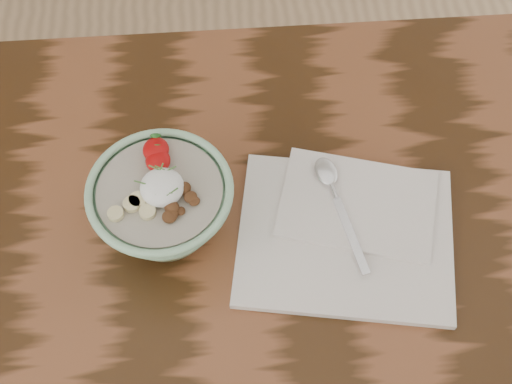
% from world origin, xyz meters
% --- Properties ---
extents(table, '(1.60, 0.90, 0.75)m').
position_xyz_m(table, '(0.00, 0.00, 0.66)').
color(table, '#361F0D').
rests_on(table, ground).
extents(breakfast_bowl, '(0.18, 0.18, 0.12)m').
position_xyz_m(breakfast_bowl, '(-0.18, 0.11, 0.81)').
color(breakfast_bowl, '#94C79D').
rests_on(breakfast_bowl, table).
extents(napkin, '(0.31, 0.27, 0.02)m').
position_xyz_m(napkin, '(0.05, 0.08, 0.76)').
color(napkin, silver).
rests_on(napkin, table).
extents(spoon, '(0.06, 0.18, 0.01)m').
position_xyz_m(spoon, '(0.04, 0.14, 0.77)').
color(spoon, silver).
rests_on(spoon, napkin).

